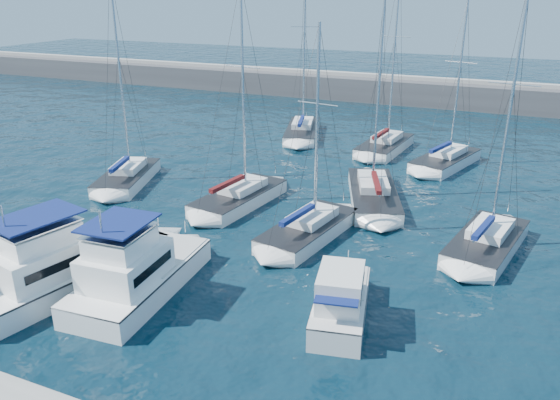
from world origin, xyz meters
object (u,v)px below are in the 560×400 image
at_px(motor_yacht_stbd_outer, 341,302).
at_px(sailboat_mid_c, 308,230).
at_px(sailboat_back_c, 446,160).
at_px(sailboat_back_a, 302,131).
at_px(sailboat_mid_a, 127,176).
at_px(motor_yacht_stbd_inner, 135,274).
at_px(sailboat_mid_e, 487,242).
at_px(sailboat_mid_b, 240,197).
at_px(sailboat_back_b, 385,145).
at_px(motor_yacht_port_inner, 64,268).
at_px(sailboat_mid_d, 373,194).

height_order(motor_yacht_stbd_outer, sailboat_mid_c, sailboat_mid_c).
bearing_deg(sailboat_back_c, sailboat_back_a, -179.70).
bearing_deg(sailboat_mid_a, motor_yacht_stbd_inner, -68.54).
height_order(motor_yacht_stbd_outer, sailboat_mid_e, sailboat_mid_e).
height_order(sailboat_mid_b, sailboat_back_b, sailboat_back_b).
bearing_deg(motor_yacht_stbd_outer, motor_yacht_port_inner, 179.78).
xyz_separation_m(sailboat_mid_d, sailboat_back_b, (-2.18, 12.97, 0.03)).
relative_size(motor_yacht_stbd_outer, sailboat_mid_e, 0.41).
bearing_deg(sailboat_back_c, sailboat_mid_c, -90.33).
xyz_separation_m(sailboat_mid_e, sailboat_back_c, (-4.35, 15.70, -0.02)).
bearing_deg(sailboat_mid_d, sailboat_back_b, 80.55).
bearing_deg(sailboat_mid_c, motor_yacht_stbd_inner, -109.37).
bearing_deg(motor_yacht_stbd_inner, sailboat_back_b, 75.92).
height_order(motor_yacht_stbd_inner, sailboat_mid_b, sailboat_mid_b).
height_order(motor_yacht_stbd_inner, sailboat_back_a, sailboat_back_a).
bearing_deg(motor_yacht_port_inner, sailboat_back_c, 75.50).
height_order(sailboat_mid_e, sailboat_back_c, sailboat_mid_e).
distance_m(motor_yacht_port_inner, sailboat_mid_b, 13.99).
bearing_deg(sailboat_back_a, motor_yacht_stbd_outer, -82.03).
relative_size(motor_yacht_port_inner, sailboat_mid_e, 0.72).
height_order(motor_yacht_port_inner, sailboat_back_c, sailboat_back_c).
relative_size(motor_yacht_port_inner, sailboat_back_c, 0.80).
xyz_separation_m(motor_yacht_stbd_outer, sailboat_back_c, (1.31, 25.86, -0.43)).
height_order(sailboat_mid_b, sailboat_mid_d, sailboat_mid_d).
height_order(sailboat_mid_a, sailboat_back_a, sailboat_back_a).
height_order(sailboat_mid_d, sailboat_mid_e, sailboat_mid_d).
bearing_deg(motor_yacht_stbd_inner, motor_yacht_stbd_outer, 6.47).
relative_size(sailboat_mid_a, sailboat_mid_b, 1.03).
xyz_separation_m(sailboat_mid_c, sailboat_back_c, (5.77, 18.05, 0.00)).
xyz_separation_m(sailboat_mid_d, sailboat_back_c, (3.66, 10.49, -0.00)).
xyz_separation_m(motor_yacht_port_inner, sailboat_mid_e, (19.37, 12.83, -0.60)).
bearing_deg(motor_yacht_stbd_inner, motor_yacht_port_inner, -170.95).
xyz_separation_m(sailboat_mid_e, sailboat_back_a, (-19.26, 20.28, 0.01)).
relative_size(motor_yacht_stbd_outer, sailboat_mid_a, 0.40).
xyz_separation_m(motor_yacht_stbd_outer, sailboat_mid_e, (5.66, 10.16, -0.41)).
distance_m(motor_yacht_stbd_inner, sailboat_mid_a, 17.27).
bearing_deg(sailboat_back_b, sailboat_mid_c, -83.32).
bearing_deg(sailboat_mid_a, sailboat_mid_c, -30.65).
xyz_separation_m(sailboat_mid_b, sailboat_mid_c, (6.37, -3.20, -0.02)).
xyz_separation_m(motor_yacht_port_inner, sailboat_back_c, (15.02, 28.53, -0.62)).
bearing_deg(motor_yacht_stbd_outer, sailboat_mid_d, 87.46).
relative_size(sailboat_mid_a, sailboat_mid_d, 1.01).
relative_size(motor_yacht_stbd_outer, sailboat_mid_b, 0.41).
xyz_separation_m(sailboat_mid_b, sailboat_back_c, (12.14, 14.85, -0.02)).
bearing_deg(sailboat_mid_a, sailboat_mid_d, -6.22).
xyz_separation_m(motor_yacht_stbd_inner, motor_yacht_stbd_outer, (9.97, 1.81, -0.19)).
height_order(motor_yacht_stbd_outer, sailboat_mid_a, sailboat_mid_a).
bearing_deg(sailboat_mid_e, sailboat_back_a, 145.27).
distance_m(motor_yacht_stbd_inner, sailboat_back_b, 30.65).
bearing_deg(motor_yacht_port_inner, sailboat_mid_b, 91.37).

